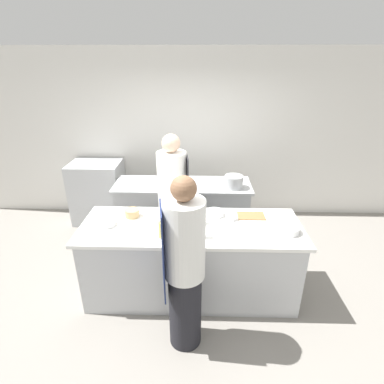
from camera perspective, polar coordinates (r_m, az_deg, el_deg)
ground_plane at (r=3.88m, az=-0.15°, el=-18.05°), size 16.00×16.00×0.00m
wall_back at (r=5.16m, az=0.54°, el=10.50°), size 8.00×0.06×2.80m
prep_counter at (r=3.59m, az=-0.15°, el=-12.62°), size 2.46×0.87×0.91m
pass_counter at (r=4.63m, az=-1.74°, el=-3.61°), size 2.02×0.67×0.91m
oven_range at (r=5.37m, az=-17.41°, el=0.02°), size 0.83×0.63×1.04m
chef_at_prep_near at (r=2.76m, az=-1.49°, el=-14.27°), size 0.40×0.39×1.77m
chef_at_stove at (r=3.96m, az=-3.66°, el=-1.63°), size 0.41×0.39×1.78m
bottle_olive_oil at (r=3.10m, az=-5.68°, el=-7.04°), size 0.08×0.08×0.24m
bottle_vinegar at (r=3.33m, az=0.66°, el=-4.23°), size 0.08×0.08×0.29m
bottle_wine at (r=3.08m, az=1.20°, el=-7.00°), size 0.08×0.08×0.26m
bowl_mixing_large at (r=3.36m, az=17.68°, el=-6.71°), size 0.25×0.25×0.07m
bowl_prep_small at (r=3.54m, az=4.35°, el=-4.03°), size 0.21×0.21×0.06m
bowl_ceramic_blue at (r=3.45m, az=-15.84°, el=-5.74°), size 0.18×0.18×0.06m
bowl_wooden_salad at (r=3.57m, az=-11.36°, el=-3.95°), size 0.17×0.17×0.09m
cup at (r=3.46m, az=7.57°, el=-4.74°), size 0.09×0.09×0.08m
cutting_board at (r=3.59m, az=11.19°, el=-4.49°), size 0.31×0.20×0.01m
stockpot at (r=4.31m, az=7.94°, el=1.94°), size 0.26×0.26×0.18m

